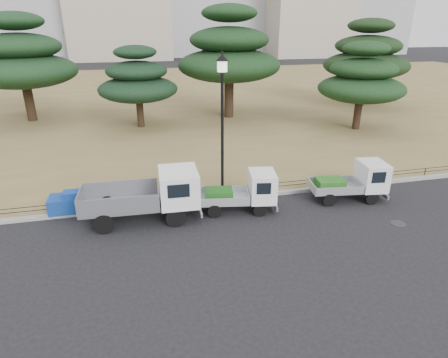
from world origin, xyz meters
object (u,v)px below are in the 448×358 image
object	(u,v)px
street_lamp	(222,104)
tarp_pile	(67,203)
truck_kei_rear	(353,181)
truck_large	(148,194)
truck_kei_front	(244,192)

from	to	relation	value
street_lamp	tarp_pile	size ratio (longest dim) A/B	4.53
truck_kei_rear	truck_large	bearing A→B (deg)	-173.28
truck_kei_front	tarp_pile	size ratio (longest dim) A/B	2.49
truck_large	street_lamp	bearing A→B (deg)	23.35
street_lamp	tarp_pile	world-z (taller)	street_lamp
truck_large	truck_kei_front	bearing A→B (deg)	0.44
truck_large	street_lamp	distance (m)	4.86
truck_large	street_lamp	size ratio (longest dim) A/B	0.76
truck_kei_rear	street_lamp	xyz separation A→B (m)	(-5.76, 1.53, 3.48)
truck_kei_rear	truck_kei_front	bearing A→B (deg)	-172.98
truck_large	tarp_pile	distance (m)	3.64
truck_kei_rear	street_lamp	world-z (taller)	street_lamp
street_lamp	tarp_pile	xyz separation A→B (m)	(-6.75, -0.03, -3.84)
street_lamp	truck_large	bearing A→B (deg)	-158.84
tarp_pile	street_lamp	bearing A→B (deg)	0.29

